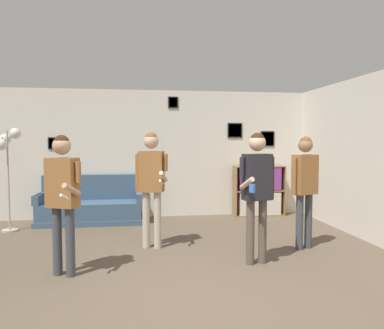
{
  "coord_description": "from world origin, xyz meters",
  "views": [
    {
      "loc": [
        -0.52,
        -3.48,
        1.63
      ],
      "look_at": [
        0.3,
        2.26,
        1.26
      ],
      "focal_mm": 35.0,
      "sensor_mm": 36.0,
      "label": 1
    }
  ],
  "objects_px": {
    "person_spectator_near_bookshelf": "(305,180)",
    "person_player_foreground_center": "(151,177)",
    "floor_lamp": "(7,150)",
    "person_watcher_holding_cup": "(257,183)",
    "couch": "(91,207)",
    "bookshelf": "(259,191)",
    "person_player_foreground_left": "(62,190)"
  },
  "relations": [
    {
      "from": "couch",
      "to": "person_player_foreground_center",
      "type": "distance_m",
      "value": 2.42
    },
    {
      "from": "person_watcher_holding_cup",
      "to": "person_player_foreground_left",
      "type": "bearing_deg",
      "value": -177.74
    },
    {
      "from": "couch",
      "to": "person_player_foreground_left",
      "type": "relative_size",
      "value": 1.2
    },
    {
      "from": "floor_lamp",
      "to": "person_player_foreground_center",
      "type": "relative_size",
      "value": 1.06
    },
    {
      "from": "person_spectator_near_bookshelf",
      "to": "floor_lamp",
      "type": "bearing_deg",
      "value": 159.52
    },
    {
      "from": "couch",
      "to": "person_watcher_holding_cup",
      "type": "height_order",
      "value": "person_watcher_holding_cup"
    },
    {
      "from": "couch",
      "to": "person_player_foreground_left",
      "type": "xyz_separation_m",
      "value": [
        0.05,
        -3.01,
        0.75
      ]
    },
    {
      "from": "person_player_foreground_left",
      "to": "person_spectator_near_bookshelf",
      "type": "bearing_deg",
      "value": 11.19
    },
    {
      "from": "person_spectator_near_bookshelf",
      "to": "person_player_foreground_center",
      "type": "bearing_deg",
      "value": 170.98
    },
    {
      "from": "person_player_foreground_left",
      "to": "floor_lamp",
      "type": "bearing_deg",
      "value": 119.94
    },
    {
      "from": "bookshelf",
      "to": "person_player_foreground_center",
      "type": "bearing_deg",
      "value": -137.87
    },
    {
      "from": "floor_lamp",
      "to": "person_spectator_near_bookshelf",
      "type": "height_order",
      "value": "floor_lamp"
    },
    {
      "from": "couch",
      "to": "person_spectator_near_bookshelf",
      "type": "bearing_deg",
      "value": -34.48
    },
    {
      "from": "floor_lamp",
      "to": "person_spectator_near_bookshelf",
      "type": "distance_m",
      "value": 5.12
    },
    {
      "from": "couch",
      "to": "person_player_foreground_center",
      "type": "relative_size",
      "value": 1.16
    },
    {
      "from": "person_watcher_holding_cup",
      "to": "floor_lamp",
      "type": "bearing_deg",
      "value": 148.57
    },
    {
      "from": "floor_lamp",
      "to": "person_watcher_holding_cup",
      "type": "height_order",
      "value": "floor_lamp"
    },
    {
      "from": "person_player_foreground_left",
      "to": "person_player_foreground_center",
      "type": "bearing_deg",
      "value": 43.22
    },
    {
      "from": "bookshelf",
      "to": "floor_lamp",
      "type": "distance_m",
      "value": 5.05
    },
    {
      "from": "person_watcher_holding_cup",
      "to": "person_player_foreground_center",
      "type": "bearing_deg",
      "value": 145.36
    },
    {
      "from": "bookshelf",
      "to": "floor_lamp",
      "type": "relative_size",
      "value": 0.6
    },
    {
      "from": "person_player_foreground_center",
      "to": "person_spectator_near_bookshelf",
      "type": "relative_size",
      "value": 1.04
    },
    {
      "from": "person_spectator_near_bookshelf",
      "to": "bookshelf",
      "type": "bearing_deg",
      "value": 87.03
    },
    {
      "from": "floor_lamp",
      "to": "person_watcher_holding_cup",
      "type": "bearing_deg",
      "value": -31.43
    },
    {
      "from": "bookshelf",
      "to": "person_watcher_holding_cup",
      "type": "height_order",
      "value": "person_watcher_holding_cup"
    },
    {
      "from": "couch",
      "to": "person_spectator_near_bookshelf",
      "type": "relative_size",
      "value": 1.21
    },
    {
      "from": "couch",
      "to": "person_player_foreground_left",
      "type": "height_order",
      "value": "person_player_foreground_left"
    },
    {
      "from": "bookshelf",
      "to": "person_watcher_holding_cup",
      "type": "relative_size",
      "value": 0.64
    },
    {
      "from": "floor_lamp",
      "to": "person_player_foreground_left",
      "type": "bearing_deg",
      "value": -60.06
    },
    {
      "from": "couch",
      "to": "person_watcher_holding_cup",
      "type": "distance_m",
      "value": 3.91
    },
    {
      "from": "floor_lamp",
      "to": "person_spectator_near_bookshelf",
      "type": "relative_size",
      "value": 1.1
    },
    {
      "from": "floor_lamp",
      "to": "person_player_foreground_center",
      "type": "height_order",
      "value": "floor_lamp"
    }
  ]
}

